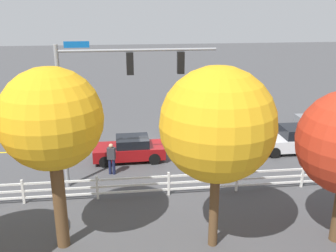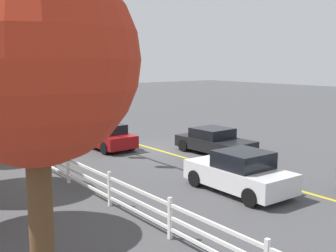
% 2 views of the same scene
% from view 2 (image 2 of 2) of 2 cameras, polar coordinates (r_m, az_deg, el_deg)
% --- Properties ---
extents(ground_plane, '(120.00, 120.00, 0.00)m').
position_cam_2_polar(ground_plane, '(22.45, -1.66, -3.24)').
color(ground_plane, '#444447').
extents(lane_center_stripe, '(28.00, 0.16, 0.01)m').
position_cam_2_polar(lane_center_stripe, '(19.42, 5.26, -5.19)').
color(lane_center_stripe, gold).
rests_on(lane_center_stripe, ground_plane).
extents(signal_assembly, '(7.23, 0.38, 6.94)m').
position_cam_2_polar(signal_assembly, '(22.17, -16.60, 8.95)').
color(signal_assembly, gray).
rests_on(signal_assembly, ground_plane).
extents(car_0, '(4.11, 2.02, 1.53)m').
position_cam_2_polar(car_0, '(15.36, 9.81, -6.33)').
color(car_0, silver).
rests_on(car_0, ground_plane).
extents(car_1, '(4.22, 2.15, 1.31)m').
position_cam_2_polar(car_1, '(21.53, 6.38, -2.11)').
color(car_1, black).
rests_on(car_1, ground_plane).
extents(car_3, '(4.02, 1.90, 1.36)m').
position_cam_2_polar(car_3, '(22.88, -8.57, -1.43)').
color(car_3, maroon).
rests_on(car_3, ground_plane).
extents(pedestrian, '(0.45, 0.35, 1.69)m').
position_cam_2_polar(pedestrian, '(22.94, -13.62, -0.87)').
color(pedestrian, '#191E3F').
rests_on(pedestrian, ground_plane).
extents(white_rail_fence, '(26.10, 0.10, 1.15)m').
position_cam_2_polar(white_rail_fence, '(16.70, -13.52, -5.62)').
color(white_rail_fence, white).
rests_on(white_rail_fence, ground_plane).
extents(tree_2, '(3.27, 3.27, 6.37)m').
position_cam_2_polar(tree_2, '(6.67, -18.01, 8.28)').
color(tree_2, brown).
rests_on(tree_2, ground_plane).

